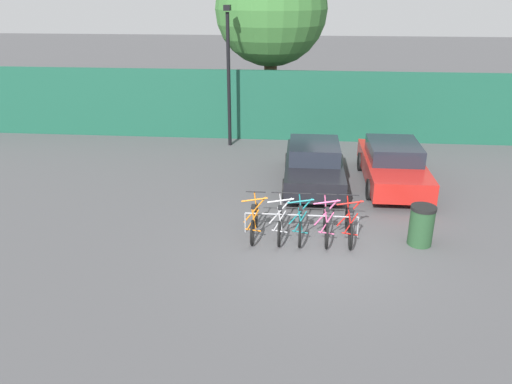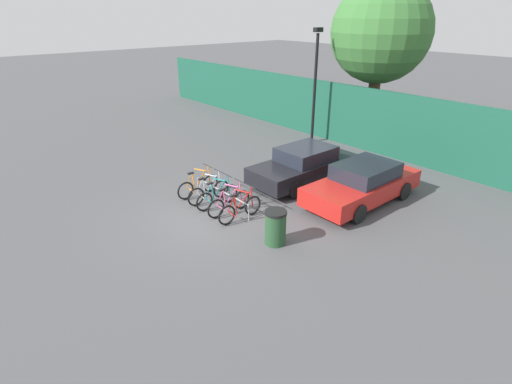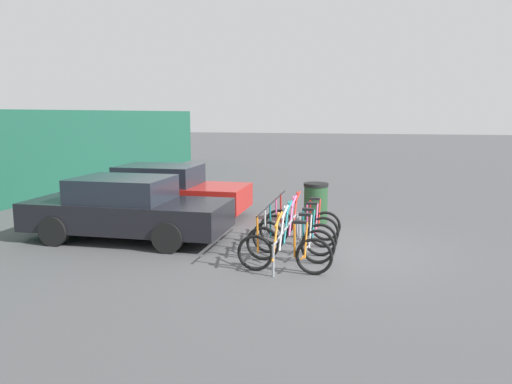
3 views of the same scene
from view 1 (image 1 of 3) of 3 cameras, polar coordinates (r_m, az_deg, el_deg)
ground_plane at (r=12.61m, az=7.33°, el=-6.29°), size 120.00×120.00×0.00m
hoarding_wall at (r=21.08m, az=6.74°, el=9.69°), size 36.00×0.16×2.90m
bike_rack at (r=12.99m, az=5.20°, el=-2.96°), size 2.97×0.04×0.57m
bicycle_orange at (r=12.94m, az=-0.20°, el=-3.44°), size 0.68×1.71×1.05m
bicycle_silver at (r=12.90m, az=2.77°, el=-3.55°), size 0.68×1.71×1.05m
bicycle_teal at (r=12.89m, az=5.05°, el=-3.63°), size 0.68×1.71×1.05m
bicycle_pink at (r=12.92m, az=7.99°, el=-3.72°), size 0.68×1.71×1.05m
bicycle_red at (r=12.96m, az=10.57°, el=-3.79°), size 0.68×1.71×1.05m
car_black at (r=16.31m, az=6.61°, el=3.16°), size 1.91×4.44×1.40m
car_red at (r=16.80m, az=15.36°, el=3.08°), size 1.91×4.56×1.40m
lamp_post at (r=20.00m, az=-3.16°, el=13.80°), size 0.24×0.44×5.41m
trash_bin at (r=13.10m, az=18.38°, el=-3.64°), size 0.63×0.63×1.03m
tree_behind_hoarding at (r=22.44m, az=1.74°, el=20.12°), size 4.76×4.76×7.56m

